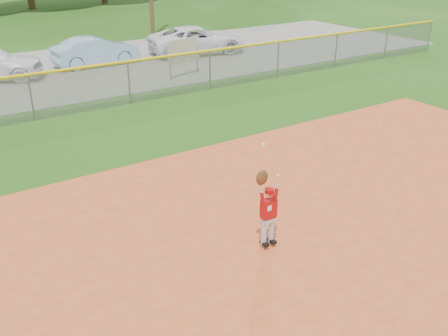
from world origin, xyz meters
The scene contains 6 objects.
ground centered at (0.00, 0.00, 0.00)m, with size 120.00×120.00×0.00m, color #255313.
car_blue centered at (4.37, 16.23, 0.67)m, with size 1.35×3.88×1.28m, color #8DB9D2.
car_white_b centered at (9.50, 15.86, 0.70)m, with size 2.23×4.85×1.35m, color white.
sponsor_sign centered at (6.76, 12.24, 1.05)m, with size 1.73×0.56×1.59m.
outfield_fence centered at (0.00, 10.00, 0.88)m, with size 40.06×0.10×1.55m.
ballplayer centered at (1.80, 0.10, 0.89)m, with size 0.51×0.23×2.08m.
Camera 1 is at (-3.22, -6.15, 5.39)m, focal length 40.00 mm.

